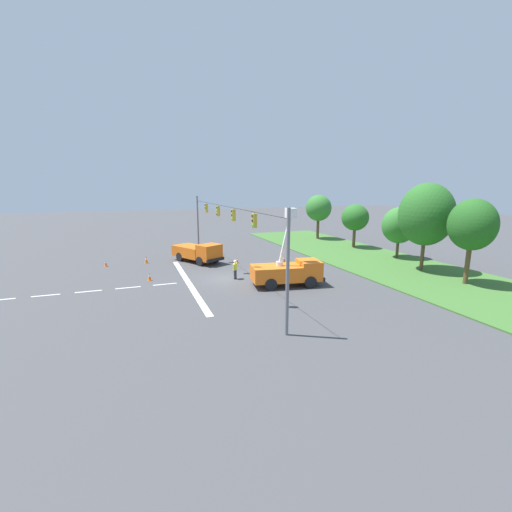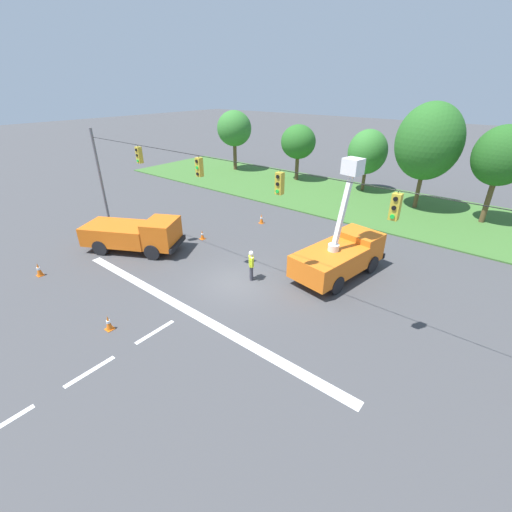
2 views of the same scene
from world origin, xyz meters
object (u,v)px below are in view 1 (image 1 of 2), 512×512
object	(u,v)px
tree_far_east	(472,225)
traffic_cone_foreground_right	(237,260)
traffic_cone_foreground_left	(284,259)
tree_east	(426,215)
tree_centre	(399,225)
traffic_cone_mid_right	(150,277)
utility_truck_support_near	(198,252)
traffic_cone_near_bucket	(146,260)
road_worker	(235,268)
traffic_cone_mid_left	(106,263)
tree_far_west	(319,208)
utility_truck_bucket_lift	(288,270)
tree_west	(355,218)

from	to	relation	value
tree_far_east	traffic_cone_foreground_right	distance (m)	22.34
tree_far_east	traffic_cone_foreground_left	distance (m)	18.01
tree_east	traffic_cone_foreground_right	bearing A→B (deg)	-120.64
tree_east	traffic_cone_foreground_right	size ratio (longest dim) A/B	12.90
tree_centre	traffic_cone_foreground_right	xyz separation A→B (m)	(-3.88, -18.55, -3.56)
traffic_cone_foreground_left	traffic_cone_mid_right	distance (m)	14.78
utility_truck_support_near	traffic_cone_foreground_left	bearing A→B (deg)	68.89
tree_east	traffic_cone_near_bucket	size ratio (longest dim) A/B	10.88
tree_centre	traffic_cone_foreground_right	distance (m)	19.28
tree_east	road_worker	bearing A→B (deg)	-100.54
utility_truck_support_near	traffic_cone_mid_left	world-z (taller)	utility_truck_support_near
tree_east	tree_far_west	bearing A→B (deg)	177.27
utility_truck_support_near	tree_east	bearing A→B (deg)	59.87
utility_truck_bucket_lift	traffic_cone_mid_right	size ratio (longest dim) A/B	8.90
tree_far_east	tree_east	bearing A→B (deg)	175.69
tree_west	utility_truck_bucket_lift	size ratio (longest dim) A/B	0.91
tree_east	traffic_cone_mid_left	world-z (taller)	tree_east
utility_truck_support_near	traffic_cone_foreground_right	xyz separation A→B (m)	(2.08, 3.92, -0.83)
utility_truck_bucket_lift	traffic_cone_foreground_right	size ratio (longest dim) A/B	9.75
tree_far_east	utility_truck_bucket_lift	size ratio (longest dim) A/B	1.12
tree_west	tree_far_west	bearing A→B (deg)	-176.38
traffic_cone_foreground_right	traffic_cone_near_bucket	world-z (taller)	traffic_cone_near_bucket
tree_east	traffic_cone_foreground_left	size ratio (longest dim) A/B	11.14
tree_far_west	tree_west	bearing A→B (deg)	3.62
traffic_cone_foreground_right	traffic_cone_near_bucket	bearing A→B (deg)	-110.29
traffic_cone_mid_left	traffic_cone_near_bucket	xyz separation A→B (m)	(-0.13, 4.11, 0.06)
traffic_cone_near_bucket	traffic_cone_mid_right	bearing A→B (deg)	-0.67
utility_truck_bucket_lift	traffic_cone_foreground_right	world-z (taller)	utility_truck_bucket_lift
tree_west	traffic_cone_near_bucket	distance (m)	27.63
tree_far_west	traffic_cone_mid_left	bearing A→B (deg)	-73.52
road_worker	traffic_cone_mid_left	world-z (taller)	road_worker
tree_centre	tree_east	distance (m)	6.44
tree_west	tree_east	world-z (taller)	tree_east
tree_west	traffic_cone_mid_right	bearing A→B (deg)	-74.16
tree_far_east	traffic_cone_mid_left	distance (m)	34.99
road_worker	traffic_cone_mid_left	size ratio (longest dim) A/B	2.55
tree_east	traffic_cone_foreground_right	world-z (taller)	tree_east
traffic_cone_foreground_right	traffic_cone_mid_left	world-z (taller)	traffic_cone_mid_left
tree_centre	road_worker	size ratio (longest dim) A/B	3.39
traffic_cone_foreground_left	traffic_cone_foreground_right	size ratio (longest dim) A/B	1.16
tree_far_east	utility_truck_bucket_lift	bearing A→B (deg)	-109.43
tree_east	utility_truck_bucket_lift	world-z (taller)	tree_east
utility_truck_bucket_lift	utility_truck_support_near	world-z (taller)	utility_truck_bucket_lift
tree_west	traffic_cone_mid_left	world-z (taller)	tree_west
traffic_cone_foreground_left	traffic_cone_mid_right	bearing A→B (deg)	-79.46
tree_west	traffic_cone_foreground_right	distance (m)	18.73
road_worker	traffic_cone_near_bucket	world-z (taller)	road_worker
road_worker	utility_truck_support_near	bearing A→B (deg)	-167.81
tree_far_east	traffic_cone_mid_left	xyz separation A→B (m)	(-18.22, -29.48, -4.81)
traffic_cone_foreground_right	traffic_cone_mid_right	distance (m)	10.34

